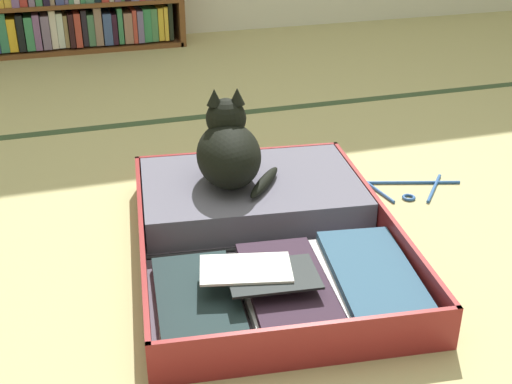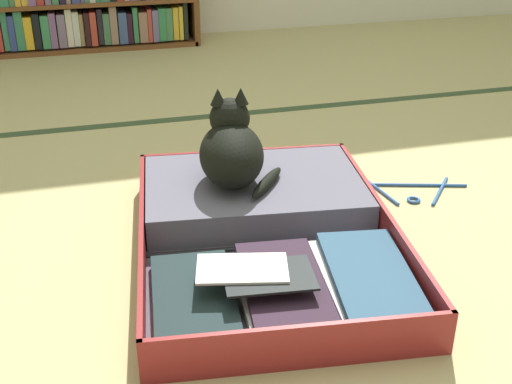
{
  "view_description": "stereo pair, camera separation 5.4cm",
  "coord_description": "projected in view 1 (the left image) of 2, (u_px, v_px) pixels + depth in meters",
  "views": [
    {
      "loc": [
        -0.55,
        -1.46,
        0.93
      ],
      "look_at": [
        -0.11,
        -0.04,
        0.18
      ],
      "focal_mm": 46.88,
      "sensor_mm": 36.0,
      "label": 1
    },
    {
      "loc": [
        -0.5,
        -1.47,
        0.93
      ],
      "look_at": [
        -0.11,
        -0.04,
        0.18
      ],
      "focal_mm": 46.88,
      "sensor_mm": 36.0,
      "label": 2
    }
  ],
  "objects": [
    {
      "name": "ground_plane",
      "position": [
        292.0,
        241.0,
        1.81
      ],
      "size": [
        10.0,
        10.0,
        0.0
      ],
      "primitive_type": "plane",
      "color": "tan"
    },
    {
      "name": "tatami_border",
      "position": [
        206.0,
        116.0,
        2.67
      ],
      "size": [
        4.8,
        0.05,
        0.0
      ],
      "color": "#33472B",
      "rests_on": "ground_plane"
    },
    {
      "name": "open_suitcase",
      "position": [
        263.0,
        224.0,
        1.8
      ],
      "size": [
        0.74,
        0.97,
        0.11
      ],
      "color": "maroon",
      "rests_on": "ground_plane"
    },
    {
      "name": "black_cat",
      "position": [
        229.0,
        150.0,
        1.86
      ],
      "size": [
        0.27,
        0.3,
        0.26
      ],
      "color": "black",
      "rests_on": "open_suitcase"
    },
    {
      "name": "clothes_hanger",
      "position": [
        404.0,
        187.0,
        2.09
      ],
      "size": [
        0.36,
        0.23,
        0.01
      ],
      "color": "#295598",
      "rests_on": "ground_plane"
    }
  ]
}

